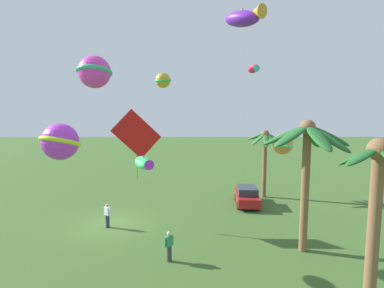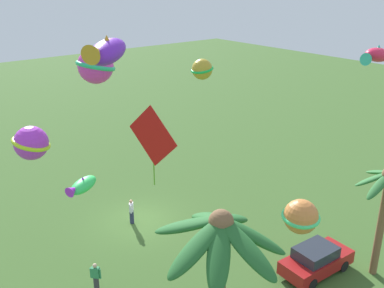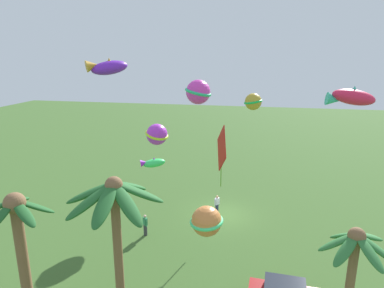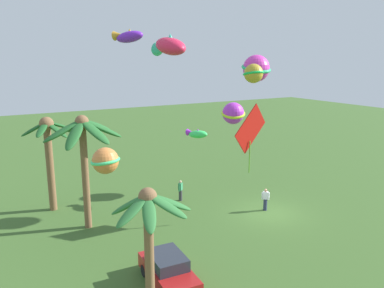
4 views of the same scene
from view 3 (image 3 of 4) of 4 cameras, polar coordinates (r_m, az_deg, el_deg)
The scene contains 14 objects.
ground_plane at distance 28.04m, azimuth 5.20°, elevation -11.81°, with size 120.00×120.00×0.00m, color #3D6028.
palm_tree_0 at distance 16.09m, azimuth 25.72°, elevation -17.08°, with size 3.01×3.17×5.86m.
palm_tree_1 at distance 16.33m, azimuth -12.95°, elevation -10.31°, with size 4.69×4.76×7.21m.
palm_tree_2 at distance 17.73m, azimuth -27.19°, elevation -13.14°, with size 3.44×3.48×6.67m.
spectator_0 at distance 24.95m, azimuth -7.91°, elevation -13.37°, with size 0.42×0.44×1.59m.
spectator_1 at distance 27.81m, azimuth 4.24°, elevation -10.16°, with size 0.41×0.46×1.59m.
kite_ball_0 at distance 25.61m, azimuth 1.05°, elevation 8.78°, with size 2.15×2.16×1.84m.
kite_fish_1 at distance 14.97m, azimuth 25.23°, elevation 7.16°, with size 1.97×0.93×0.88m.
kite_ball_2 at distance 21.72m, azimuth 10.30°, elevation 7.05°, with size 1.21×1.21×1.06m.
kite_diamond_3 at distance 24.14m, azimuth 5.02°, elevation -0.84°, with size 0.99×3.15×4.55m.
kite_ball_4 at distance 27.72m, azimuth -5.95°, elevation 1.62°, with size 2.59×2.59×1.74m.
kite_fish_5 at distance 18.94m, azimuth -14.15°, elevation 12.47°, with size 2.29×2.02×1.01m.
kite_ball_6 at distance 15.41m, azimuth 2.47°, elevation -12.89°, with size 2.12×2.13×1.37m.
kite_fish_7 at distance 24.27m, azimuth -6.65°, elevation -3.19°, with size 1.91×1.40×0.79m.
Camera 3 is at (-2.37, 24.95, 12.58)m, focal length 31.57 mm.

